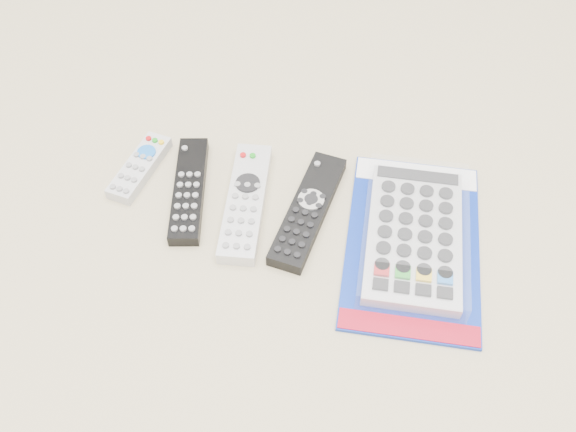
% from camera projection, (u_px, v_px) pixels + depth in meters
% --- Properties ---
extents(remote_small_grey, '(0.06, 0.13, 0.02)m').
position_uv_depth(remote_small_grey, '(140.00, 167.00, 0.94)').
color(remote_small_grey, '#ADADAF').
rests_on(remote_small_grey, ground).
extents(remote_slim_black, '(0.07, 0.19, 0.02)m').
position_uv_depth(remote_slim_black, '(189.00, 190.00, 0.91)').
color(remote_slim_black, black).
rests_on(remote_slim_black, ground).
extents(remote_silver_dvd, '(0.07, 0.21, 0.02)m').
position_uv_depth(remote_silver_dvd, '(246.00, 202.00, 0.89)').
color(remote_silver_dvd, silver).
rests_on(remote_silver_dvd, ground).
extents(remote_large_black, '(0.08, 0.21, 0.02)m').
position_uv_depth(remote_large_black, '(308.00, 210.00, 0.89)').
color(remote_large_black, black).
rests_on(remote_large_black, ground).
extents(jumbo_remote_packaged, '(0.18, 0.29, 0.04)m').
position_uv_depth(jumbo_remote_packaged, '(414.00, 235.00, 0.85)').
color(jumbo_remote_packaged, '#0D2995').
rests_on(jumbo_remote_packaged, ground).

